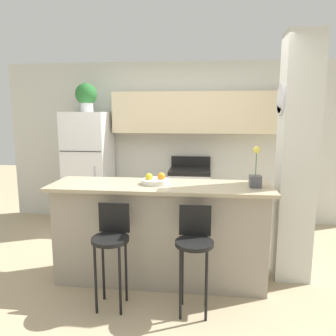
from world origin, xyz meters
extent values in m
plane|color=tan|center=(0.00, 0.00, 0.00)|extent=(14.00, 14.00, 0.00)
cube|color=silver|center=(0.00, 2.04, 1.27)|extent=(5.60, 0.06, 2.55)
cube|color=beige|center=(0.34, 1.85, 1.76)|extent=(2.63, 0.32, 0.62)
cube|color=silver|center=(0.22, 1.87, 1.53)|extent=(0.76, 0.28, 0.12)
cube|color=silver|center=(1.39, 0.23, 1.27)|extent=(0.36, 0.32, 2.55)
cylinder|color=silver|center=(1.20, 0.23, 1.89)|extent=(0.02, 0.30, 0.30)
cylinder|color=white|center=(1.19, 0.23, 1.89)|extent=(0.01, 0.27, 0.27)
cube|color=gray|center=(0.00, 0.00, 0.50)|extent=(2.14, 0.53, 1.00)
cube|color=tan|center=(0.00, 0.00, 1.02)|extent=(2.26, 0.65, 0.04)
cube|color=white|center=(-1.35, 1.65, 0.60)|extent=(0.65, 0.67, 1.21)
cube|color=white|center=(-1.35, 1.65, 1.49)|extent=(0.65, 0.67, 0.57)
cube|color=#333333|center=(-1.35, 1.31, 1.21)|extent=(0.62, 0.01, 0.01)
cylinder|color=#B2B2B7|center=(-1.14, 1.30, 0.66)|extent=(0.02, 0.02, 0.66)
cube|color=white|center=(0.22, 1.70, 0.43)|extent=(0.62, 0.58, 0.85)
cube|color=black|center=(0.22, 1.70, 0.88)|extent=(0.62, 0.58, 0.06)
cube|color=black|center=(0.22, 1.97, 0.99)|extent=(0.62, 0.04, 0.16)
cube|color=black|center=(0.22, 1.40, 0.47)|extent=(0.37, 0.01, 0.27)
cylinder|color=black|center=(-0.37, -0.55, 0.65)|extent=(0.34, 0.34, 0.03)
cube|color=black|center=(-0.37, -0.41, 0.81)|extent=(0.29, 0.02, 0.28)
cylinder|color=black|center=(-0.48, -0.66, 0.32)|extent=(0.02, 0.02, 0.63)
cylinder|color=black|center=(-0.26, -0.66, 0.32)|extent=(0.02, 0.02, 0.63)
cylinder|color=black|center=(-0.48, -0.44, 0.32)|extent=(0.02, 0.02, 0.63)
cylinder|color=black|center=(-0.26, -0.44, 0.32)|extent=(0.02, 0.02, 0.63)
cylinder|color=black|center=(0.37, -0.55, 0.65)|extent=(0.34, 0.34, 0.03)
cube|color=black|center=(0.37, -0.41, 0.81)|extent=(0.29, 0.02, 0.28)
cylinder|color=black|center=(0.26, -0.66, 0.32)|extent=(0.02, 0.02, 0.63)
cylinder|color=black|center=(0.48, -0.66, 0.32)|extent=(0.02, 0.02, 0.63)
cylinder|color=black|center=(0.26, -0.44, 0.32)|extent=(0.02, 0.02, 0.63)
cylinder|color=black|center=(0.48, -0.44, 0.32)|extent=(0.02, 0.02, 0.63)
cylinder|color=silver|center=(-1.35, 1.65, 1.84)|extent=(0.19, 0.19, 0.14)
sphere|color=#286B2D|center=(-1.35, 1.65, 2.04)|extent=(0.33, 0.33, 0.33)
cube|color=#4C4C51|center=(0.95, -0.02, 1.10)|extent=(0.11, 0.11, 0.12)
cylinder|color=#386633|center=(0.95, -0.02, 1.27)|extent=(0.01, 0.01, 0.23)
sphere|color=#DBCC4C|center=(0.95, -0.02, 1.41)|extent=(0.07, 0.07, 0.07)
cylinder|color=silver|center=(-0.05, 0.02, 1.06)|extent=(0.29, 0.29, 0.05)
sphere|color=orange|center=(0.01, 0.04, 1.12)|extent=(0.08, 0.08, 0.08)
sphere|color=gold|center=(-0.12, 0.01, 1.11)|extent=(0.08, 0.08, 0.08)
cylinder|color=black|center=(-0.81, 1.41, 0.19)|extent=(0.28, 0.28, 0.38)
camera|label=1|loc=(0.45, -3.24, 1.77)|focal=35.00mm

